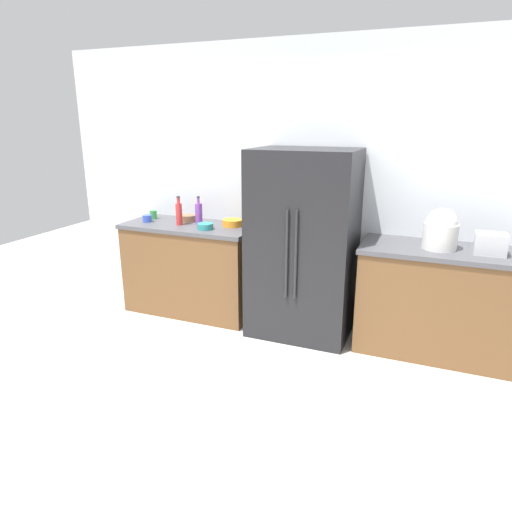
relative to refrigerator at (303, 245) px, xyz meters
name	(u,v)px	position (x,y,z in m)	size (l,w,h in m)	color
ground_plane	(227,400)	(-0.16, -1.29, -0.85)	(10.36, 10.36, 0.00)	beige
kitchen_back_panel	(300,186)	(-0.16, 0.40, 0.47)	(5.18, 0.10, 2.65)	silver
counter_left	(192,268)	(-1.20, 0.05, -0.38)	(1.35, 0.63, 0.93)	brown
counter_right	(441,301)	(1.20, 0.05, -0.38)	(1.37, 0.63, 0.93)	brown
refrigerator	(303,245)	(0.00, 0.00, 0.00)	(0.91, 0.69, 1.70)	black
toaster	(490,244)	(1.50, 0.00, 0.16)	(0.23, 0.17, 0.17)	silver
rice_cooker	(441,230)	(1.14, 0.03, 0.23)	(0.27, 0.27, 0.33)	silver
bottle_a	(199,213)	(-1.11, 0.09, 0.19)	(0.07, 0.07, 0.28)	purple
bottle_b	(179,213)	(-1.28, -0.02, 0.20)	(0.06, 0.06, 0.29)	red
cup_a	(147,218)	(-1.66, -0.02, 0.11)	(0.09, 0.09, 0.07)	blue
cup_b	(153,215)	(-1.69, 0.13, 0.12)	(0.07, 0.07, 0.09)	green
bowl_a	(233,223)	(-0.76, 0.14, 0.11)	(0.20, 0.20, 0.07)	orange
bowl_b	(188,218)	(-1.28, 0.16, 0.11)	(0.16, 0.16, 0.07)	brown
bowl_c	(205,226)	(-0.95, -0.09, 0.11)	(0.15, 0.15, 0.06)	teal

